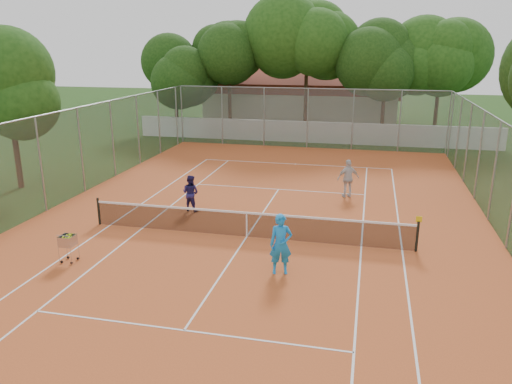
% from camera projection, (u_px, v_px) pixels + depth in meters
% --- Properties ---
extents(ground, '(120.00, 120.00, 0.00)m').
position_uv_depth(ground, '(247.00, 237.00, 18.25)').
color(ground, '#18350E').
rests_on(ground, ground).
extents(court_pad, '(18.00, 34.00, 0.02)m').
position_uv_depth(court_pad, '(247.00, 237.00, 18.25)').
color(court_pad, '#C05525').
rests_on(court_pad, ground).
extents(court_lines, '(10.98, 23.78, 0.01)m').
position_uv_depth(court_lines, '(247.00, 237.00, 18.24)').
color(court_lines, white).
rests_on(court_lines, court_pad).
extents(tennis_net, '(11.88, 0.10, 0.98)m').
position_uv_depth(tennis_net, '(247.00, 224.00, 18.11)').
color(tennis_net, black).
rests_on(tennis_net, court_pad).
extents(perimeter_fence, '(18.00, 34.00, 4.00)m').
position_uv_depth(perimeter_fence, '(247.00, 185.00, 17.68)').
color(perimeter_fence, slate).
rests_on(perimeter_fence, ground).
extents(boundary_wall, '(26.00, 0.30, 1.50)m').
position_uv_depth(boundary_wall, '(311.00, 132.00, 35.79)').
color(boundary_wall, white).
rests_on(boundary_wall, ground).
extents(clubhouse, '(16.40, 9.00, 4.40)m').
position_uv_depth(clubhouse, '(302.00, 97.00, 45.16)').
color(clubhouse, beige).
rests_on(clubhouse, ground).
extents(tropical_trees, '(29.00, 19.00, 10.00)m').
position_uv_depth(tropical_trees, '(317.00, 69.00, 37.39)').
color(tropical_trees, black).
rests_on(tropical_trees, ground).
extents(player_near, '(0.78, 0.61, 1.89)m').
position_uv_depth(player_near, '(281.00, 244.00, 15.11)').
color(player_near, '#1985D9').
rests_on(player_near, court_pad).
extents(player_far_left, '(0.85, 0.73, 1.54)m').
position_uv_depth(player_far_left, '(191.00, 193.00, 20.93)').
color(player_far_left, navy).
rests_on(player_far_left, court_pad).
extents(player_far_right, '(1.11, 0.80, 1.76)m').
position_uv_depth(player_far_right, '(348.00, 178.00, 22.81)').
color(player_far_right, silver).
rests_on(player_far_right, court_pad).
extents(ball_hopper, '(0.62, 0.62, 0.99)m').
position_uv_depth(ball_hopper, '(68.00, 247.00, 16.02)').
color(ball_hopper, '#B4B4BC').
rests_on(ball_hopper, court_pad).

